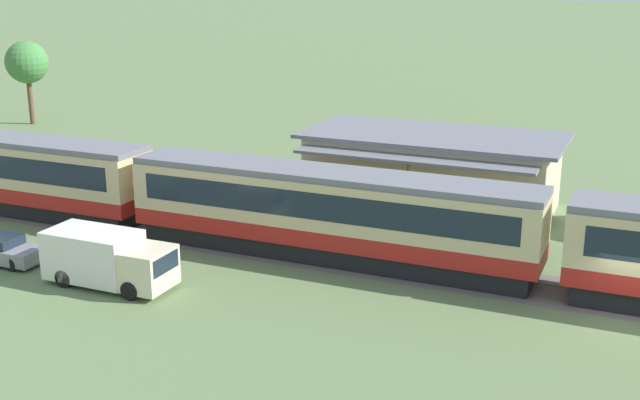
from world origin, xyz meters
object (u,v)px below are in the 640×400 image
(delivery_truck_cream, at_px, (107,258))
(station_building, at_px, (432,170))
(yard_tree_1, at_px, (27,63))
(passenger_train, at_px, (334,211))

(delivery_truck_cream, bearing_deg, station_building, 60.42)
(station_building, xyz_separation_m, delivery_truck_cream, (-9.48, -16.71, -0.94))
(delivery_truck_cream, xyz_separation_m, yard_tree_1, (-28.88, 26.98, 4.05))
(station_building, xyz_separation_m, yard_tree_1, (-38.36, 10.28, 3.10))
(delivery_truck_cream, bearing_deg, yard_tree_1, 136.94)
(delivery_truck_cream, height_order, yard_tree_1, yard_tree_1)
(station_building, height_order, yard_tree_1, yard_tree_1)
(passenger_train, bearing_deg, delivery_truck_cream, -138.43)
(station_building, height_order, delivery_truck_cream, station_building)
(station_building, distance_m, delivery_truck_cream, 19.23)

